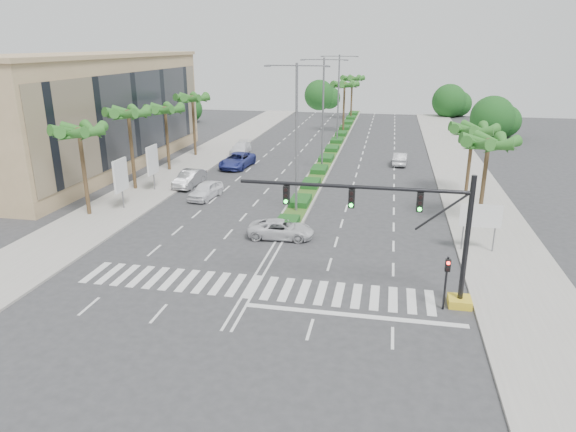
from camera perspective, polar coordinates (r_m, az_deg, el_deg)
name	(u,v)px	position (r m, az deg, el deg)	size (l,w,h in m)	color
ground	(253,287)	(30.08, -3.96, -7.83)	(160.00, 160.00, 0.00)	#333335
footpath_right	(477,202)	(48.49, 20.22, 1.51)	(6.00, 120.00, 0.15)	gray
footpath_left	(157,184)	(52.85, -14.34, 3.44)	(6.00, 120.00, 0.15)	gray
median	(336,144)	(72.55, 5.37, 7.97)	(2.20, 75.00, 0.20)	gray
median_grass	(336,143)	(72.52, 5.37, 8.06)	(1.80, 75.00, 0.04)	#2C4F1B
building	(85,114)	(62.13, -21.60, 10.51)	(12.00, 36.00, 12.00)	tan
signal_gantry	(422,243)	(27.85, 14.65, -2.88)	(12.60, 1.20, 7.20)	gold
pedestrian_signal	(447,275)	(27.90, 17.21, -6.24)	(0.28, 0.36, 3.00)	black
direction_sign	(481,218)	(36.20, 20.61, -0.19)	(2.70, 0.11, 3.40)	slate
billboard_near	(121,176)	(44.97, -18.11, 4.28)	(0.18, 2.10, 4.35)	slate
billboard_far	(152,160)	(50.14, -14.83, 5.99)	(0.18, 2.10, 4.35)	slate
palm_left_near	(79,134)	(43.61, -22.18, 8.43)	(4.57, 4.68, 7.55)	brown
palm_left_mid	(128,116)	(50.36, -17.31, 10.59)	(4.57, 4.68, 7.95)	brown
palm_left_far	(165,111)	(57.54, -13.49, 11.23)	(4.57, 4.68, 7.35)	brown
palm_left_end	(192,100)	(64.82, -10.57, 12.54)	(4.57, 4.68, 7.75)	brown
palm_right_near	(488,145)	(41.23, 21.36, 7.32)	(4.57, 4.68, 7.05)	brown
palm_right_far	(473,132)	(49.06, 19.84, 8.77)	(4.57, 4.68, 6.75)	brown
palm_median_a	(345,86)	(81.51, 6.30, 14.12)	(4.57, 4.68, 8.05)	brown
palm_median_b	(352,80)	(96.43, 7.15, 14.77)	(4.57, 4.68, 8.05)	brown
streetlight_near	(297,131)	(41.13, 0.95, 9.41)	(5.10, 0.25, 12.00)	slate
streetlight_mid	(323,108)	(56.80, 3.92, 11.92)	(5.10, 0.25, 12.00)	slate
streetlight_far	(338,94)	(72.62, 5.62, 13.32)	(5.10, 0.25, 12.00)	slate
car_parked_a	(206,190)	(47.18, -9.12, 2.85)	(1.79, 4.46, 1.52)	white
car_parked_b	(189,179)	(51.44, -10.90, 4.11)	(1.69, 4.84, 1.59)	#9D9DA1
car_parked_c	(237,160)	(58.75, -5.67, 6.17)	(2.74, 5.93, 1.65)	navy
car_parked_d	(241,148)	(66.45, -5.26, 7.53)	(1.99, 4.89, 1.42)	white
car_crossing	(281,229)	(37.03, -0.76, -1.48)	(2.19, 4.76, 1.32)	silver
car_right	(400,159)	(61.26, 12.38, 6.24)	(1.52, 4.35, 1.43)	silver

